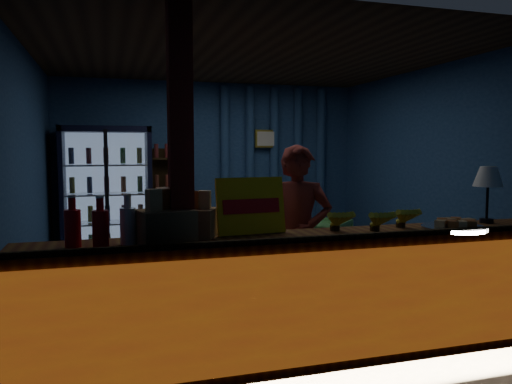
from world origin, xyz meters
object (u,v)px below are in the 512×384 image
green_chair (326,239)px  table_lamp (488,179)px  pastry_tray (454,226)px  shopkeeper (298,237)px

green_chair → table_lamp: size_ratio=1.28×
pastry_tray → table_lamp: 0.67m
pastry_tray → green_chair: bearing=83.3°
pastry_tray → table_lamp: bearing=23.8°
shopkeeper → green_chair: size_ratio=2.57×
shopkeeper → pastry_tray: bearing=-14.3°
shopkeeper → green_chair: (1.43, 2.52, -0.53)m
shopkeeper → pastry_tray: shopkeeper is taller
shopkeeper → table_lamp: size_ratio=3.30×
green_chair → pastry_tray: pastry_tray is taller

